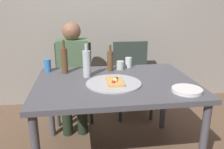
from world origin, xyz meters
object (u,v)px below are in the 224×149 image
dining_table (115,90)px  water_bottle (87,63)px  chair_left (74,76)px  pizza_slice_last (115,81)px  wine_bottle (110,60)px  tumbler_far (128,62)px  chair_right (132,74)px  tumbler_near (120,65)px  soda_can (48,65)px  beer_bottle (64,60)px  plate_stack (187,90)px  pizza_tray (114,83)px  guest_in_sweater (73,70)px

dining_table → water_bottle: water_bottle is taller
chair_left → pizza_slice_last: bearing=110.4°
wine_bottle → water_bottle: size_ratio=0.85×
tumbler_far → chair_right: bearing=72.6°
tumbler_far → pizza_slice_last: bearing=-113.7°
tumbler_near → chair_right: 0.65m
pizza_slice_last → chair_left: (-0.36, 0.96, -0.25)m
tumbler_near → soda_can: size_ratio=0.68×
pizza_slice_last → beer_bottle: 0.57m
plate_stack → chair_left: size_ratio=0.25×
soda_can → plate_stack: 1.30m
soda_can → water_bottle: bearing=-30.3°
water_bottle → tumbler_far: 0.51m
tumbler_near → water_bottle: bearing=-150.3°
chair_left → tumbler_near: bearing=131.3°
water_bottle → tumbler_far: bearing=30.7°
pizza_tray → plate_stack: bearing=-25.4°
pizza_tray → water_bottle: bearing=133.2°
wine_bottle → beer_bottle: bearing=-177.0°
chair_right → plate_stack: bearing=97.1°
plate_stack → guest_in_sweater: 1.37m
chair_left → water_bottle: bearing=100.7°
beer_bottle → tumbler_near: bearing=5.4°
chair_right → guest_in_sweater: guest_in_sweater is taller
wine_bottle → soda_can: 0.60m
dining_table → wine_bottle: 0.37m
dining_table → water_bottle: 0.35m
pizza_tray → soda_can: 0.73m
pizza_tray → guest_in_sweater: guest_in_sweater is taller
pizza_tray → wine_bottle: size_ratio=1.79×
guest_in_sweater → chair_right: bearing=-168.1°
pizza_slice_last → water_bottle: water_bottle is taller
tumbler_near → chair_right: chair_right is taller
dining_table → tumbler_near: size_ratio=16.21×
pizza_slice_last → tumbler_near: 0.44m
tumbler_far → pizza_tray: bearing=-115.0°
wine_bottle → beer_bottle: beer_bottle is taller
pizza_slice_last → tumbler_near: (0.12, 0.42, 0.02)m
tumbler_far → beer_bottle: bearing=-169.6°
tumbler_far → guest_in_sweater: guest_in_sweater is taller
pizza_tray → water_bottle: (-0.21, 0.22, 0.12)m
water_bottle → chair_left: 0.82m
chair_right → beer_bottle: bearing=37.1°
beer_bottle → chair_left: (0.06, 0.59, -0.35)m
wine_bottle → dining_table: bearing=-89.8°
soda_can → dining_table: bearing=-31.9°
pizza_slice_last → guest_in_sweater: 0.90m
pizza_slice_last → tumbler_near: tumbler_near is taller
pizza_slice_last → plate_stack: (0.51, -0.24, -0.01)m
wine_bottle → tumbler_near: 0.12m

